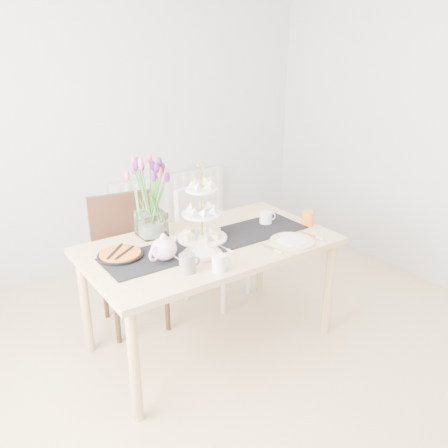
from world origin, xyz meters
TOP-DOWN VIEW (x-y plane):
  - room_shell at (0.00, 0.00)m, footprint 4.50×4.50m
  - radiator at (0.50, 2.19)m, footprint 1.20×0.08m
  - dining_table at (-0.06, 0.61)m, footprint 1.60×0.90m
  - chair_brown at (-0.37, 1.21)m, footprint 0.53×0.53m
  - chair_white at (0.29, 1.19)m, footprint 0.59×0.59m
  - table_runner at (-0.06, 0.61)m, footprint 1.40×0.35m
  - tulip_vase at (-0.31, 0.94)m, footprint 0.62×0.62m
  - cake_stand at (-0.08, 0.68)m, footprint 0.32×0.32m
  - teapot at (-0.43, 0.55)m, footprint 0.30×0.28m
  - cream_jug at (0.45, 0.67)m, footprint 0.11×0.11m
  - tart_tin at (-0.62, 0.73)m, footprint 0.27×0.27m
  - mug_grey at (-0.39, 0.34)m, footprint 0.10×0.10m
  - mug_white at (-0.23, 0.25)m, footprint 0.09×0.09m
  - mug_orange at (0.68, 0.49)m, footprint 0.12×0.12m
  - plate_left at (-0.20, 0.49)m, footprint 0.25×0.25m
  - plate_right at (0.38, 0.32)m, footprint 0.32×0.32m

SIDE VIEW (x-z plane):
  - radiator at x=0.50m, z-range 0.15..0.75m
  - chair_white at x=0.29m, z-range 0.08..1.00m
  - chair_brown at x=-0.37m, z-range 0.08..1.03m
  - dining_table at x=-0.06m, z-range 0.30..1.05m
  - table_runner at x=-0.06m, z-range 0.75..0.76m
  - plate_left at x=-0.20m, z-range 0.75..0.76m
  - plate_right at x=0.38m, z-range 0.75..0.76m
  - tart_tin at x=-0.62m, z-range 0.75..0.78m
  - cream_jug at x=0.45m, z-range 0.75..0.84m
  - mug_white at x=-0.23m, z-range 0.75..0.85m
  - mug_orange at x=0.68m, z-range 0.75..0.85m
  - mug_grey at x=-0.39m, z-range 0.75..0.86m
  - teapot at x=-0.43m, z-range 0.75..0.91m
  - cake_stand at x=-0.08m, z-range 0.65..1.12m
  - tulip_vase at x=-0.31m, z-range 0.83..1.35m
  - room_shell at x=0.00m, z-range -0.95..3.55m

